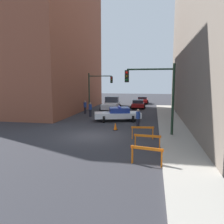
{
  "coord_description": "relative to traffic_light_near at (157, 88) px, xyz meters",
  "views": [
    {
      "loc": [
        4.52,
        -15.31,
        4.0
      ],
      "look_at": [
        0.43,
        6.0,
        1.0
      ],
      "focal_mm": 35.0,
      "sensor_mm": 36.0,
      "label": 1
    }
  ],
  "objects": [
    {
      "name": "barrier_back",
      "position": [
        -0.93,
        -1.26,
        -2.91
      ],
      "size": [
        1.59,
        0.36,
        0.9
      ],
      "rotation": [
        0.0,
        0.0,
        0.13
      ],
      "color": "orange",
      "rests_on": "ground_plane"
    },
    {
      "name": "white_truck",
      "position": [
        -6.1,
        13.73,
        -2.62
      ],
      "size": [
        2.86,
        5.51,
        1.9
      ],
      "rotation": [
        0.0,
        0.0,
        0.06
      ],
      "color": "silver",
      "rests_on": "ground_plane"
    },
    {
      "name": "pedestrian_crossing",
      "position": [
        -7.43,
        7.81,
        -2.67
      ],
      "size": [
        0.39,
        0.39,
        1.66
      ],
      "rotation": [
        0.0,
        0.0,
        0.1
      ],
      "color": "black",
      "rests_on": "ground_plane"
    },
    {
      "name": "ground_plane",
      "position": [
        -4.73,
        -1.1,
        -3.53
      ],
      "size": [
        120.0,
        120.0,
        0.0
      ],
      "primitive_type": "plane",
      "color": "#2D2D33"
    },
    {
      "name": "sidewalk_right",
      "position": [
        1.47,
        -1.1,
        -3.47
      ],
      "size": [
        2.4,
        44.0,
        0.12
      ],
      "color": "#9E998E",
      "rests_on": "ground_plane"
    },
    {
      "name": "traffic_light_far",
      "position": [
        -8.03,
        13.05,
        -0.13
      ],
      "size": [
        3.44,
        0.35,
        5.2
      ],
      "color": "black",
      "rests_on": "ground_plane"
    },
    {
      "name": "traffic_light_near",
      "position": [
        0.0,
        0.0,
        0.0
      ],
      "size": [
        3.64,
        0.35,
        5.2
      ],
      "color": "black",
      "rests_on": "sidewalk_right"
    },
    {
      "name": "parked_car_near",
      "position": [
        -2.55,
        16.86,
        -2.86
      ],
      "size": [
        2.41,
        4.38,
        1.31
      ],
      "rotation": [
        0.0,
        0.0,
        0.05
      ],
      "color": "maroon",
      "rests_on": "ground_plane"
    },
    {
      "name": "pedestrian_sidewalk",
      "position": [
        -1.51,
        2.46,
        -2.67
      ],
      "size": [
        0.48,
        0.48,
        1.66
      ],
      "rotation": [
        0.0,
        0.0,
        5.86
      ],
      "color": "black",
      "rests_on": "ground_plane"
    },
    {
      "name": "traffic_cone",
      "position": [
        -3.3,
        1.21,
        -3.21
      ],
      "size": [
        0.36,
        0.36,
        0.66
      ],
      "color": "black",
      "rests_on": "ground_plane"
    },
    {
      "name": "building_corner_left",
      "position": [
        -16.73,
        12.9,
        5.93
      ],
      "size": [
        14.0,
        20.0,
        18.91
      ],
      "color": "brown",
      "rests_on": "ground_plane"
    },
    {
      "name": "barrier_front",
      "position": [
        -0.48,
        -6.15,
        -2.91
      ],
      "size": [
        1.58,
        0.46,
        0.9
      ],
      "rotation": [
        0.0,
        0.0,
        -0.2
      ],
      "color": "orange",
      "rests_on": "ground_plane"
    },
    {
      "name": "parked_car_mid",
      "position": [
        -2.29,
        24.43,
        -2.86
      ],
      "size": [
        2.38,
        4.36,
        1.31
      ],
      "rotation": [
        0.0,
        0.0,
        0.03
      ],
      "color": "maroon",
      "rests_on": "ground_plane"
    },
    {
      "name": "pedestrian_corner",
      "position": [
        -8.74,
        9.91,
        -2.67
      ],
      "size": [
        0.5,
        0.5,
        1.66
      ],
      "rotation": [
        0.0,
        0.0,
        2.13
      ],
      "color": "black",
      "rests_on": "ground_plane"
    },
    {
      "name": "police_car",
      "position": [
        -3.81,
        5.57,
        -2.81
      ],
      "size": [
        5.03,
        3.14,
        1.52
      ],
      "rotation": [
        0.0,
        0.0,
        1.85
      ],
      "color": "white",
      "rests_on": "ground_plane"
    },
    {
      "name": "barrier_mid",
      "position": [
        -0.52,
        -3.65,
        -2.91
      ],
      "size": [
        1.6,
        0.26,
        0.9
      ],
      "rotation": [
        0.0,
        0.0,
        -0.07
      ],
      "color": "orange",
      "rests_on": "ground_plane"
    }
  ]
}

